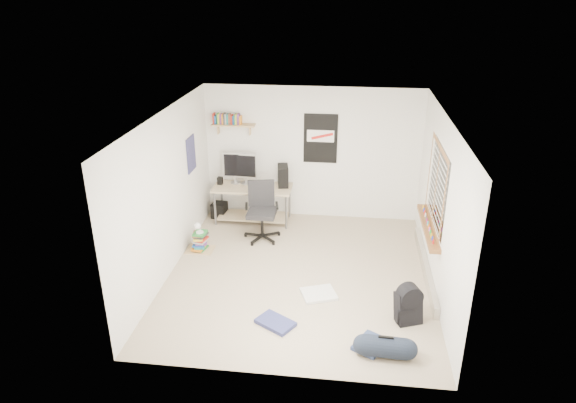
# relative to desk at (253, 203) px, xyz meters

# --- Properties ---
(floor) EXTENTS (4.00, 4.50, 0.01)m
(floor) POSITION_rel_desk_xyz_m (1.07, -1.83, -0.37)
(floor) COLOR gray
(floor) RESTS_ON ground
(ceiling) EXTENTS (4.00, 4.50, 0.01)m
(ceiling) POSITION_rel_desk_xyz_m (1.07, -1.83, 2.14)
(ceiling) COLOR white
(ceiling) RESTS_ON ground
(back_wall) EXTENTS (4.00, 0.01, 2.50)m
(back_wall) POSITION_rel_desk_xyz_m (1.07, 0.42, 0.89)
(back_wall) COLOR silver
(back_wall) RESTS_ON ground
(left_wall) EXTENTS (0.01, 4.50, 2.50)m
(left_wall) POSITION_rel_desk_xyz_m (-0.94, -1.83, 0.89)
(left_wall) COLOR silver
(left_wall) RESTS_ON ground
(right_wall) EXTENTS (0.01, 4.50, 2.50)m
(right_wall) POSITION_rel_desk_xyz_m (3.07, -1.83, 0.89)
(right_wall) COLOR silver
(right_wall) RESTS_ON ground
(desk) EXTENTS (1.54, 0.90, 0.66)m
(desk) POSITION_rel_desk_xyz_m (0.00, 0.00, 0.00)
(desk) COLOR tan
(desk) RESTS_ON floor
(monitor_left) EXTENTS (0.44, 0.13, 0.48)m
(monitor_left) POSITION_rel_desk_xyz_m (-0.35, 0.17, 0.54)
(monitor_left) COLOR #959599
(monitor_left) RESTS_ON desk
(monitor_right) EXTENTS (0.43, 0.14, 0.47)m
(monitor_right) POSITION_rel_desk_xyz_m (-0.15, 0.15, 0.53)
(monitor_right) COLOR #959599
(monitor_right) RESTS_ON desk
(pc_tower) EXTENTS (0.25, 0.42, 0.41)m
(pc_tower) POSITION_rel_desk_xyz_m (0.55, 0.17, 0.50)
(pc_tower) COLOR black
(pc_tower) RESTS_ON desk
(keyboard) EXTENTS (0.43, 0.29, 0.02)m
(keyboard) POSITION_rel_desk_xyz_m (-0.31, 0.08, 0.31)
(keyboard) COLOR black
(keyboard) RESTS_ON desk
(speaker_left) EXTENTS (0.10, 0.10, 0.18)m
(speaker_left) POSITION_rel_desk_xyz_m (-0.62, 0.05, 0.39)
(speaker_left) COLOR black
(speaker_left) RESTS_ON desk
(speaker_right) EXTENTS (0.13, 0.13, 0.20)m
(speaker_right) POSITION_rel_desk_xyz_m (0.31, -0.26, 0.40)
(speaker_right) COLOR black
(speaker_right) RESTS_ON desk
(office_chair) EXTENTS (0.79, 0.79, 1.03)m
(office_chair) POSITION_rel_desk_xyz_m (0.29, -0.70, 0.12)
(office_chair) COLOR black
(office_chair) RESTS_ON floor
(wall_shelf) EXTENTS (0.80, 0.22, 0.24)m
(wall_shelf) POSITION_rel_desk_xyz_m (-0.38, 0.31, 1.42)
(wall_shelf) COLOR tan
(wall_shelf) RESTS_ON back_wall
(poster_back_wall) EXTENTS (0.62, 0.03, 0.92)m
(poster_back_wall) POSITION_rel_desk_xyz_m (1.22, 0.40, 1.19)
(poster_back_wall) COLOR black
(poster_back_wall) RESTS_ON back_wall
(poster_left_wall) EXTENTS (0.02, 0.42, 0.60)m
(poster_left_wall) POSITION_rel_desk_xyz_m (-0.92, -0.63, 1.14)
(poster_left_wall) COLOR navy
(poster_left_wall) RESTS_ON left_wall
(window) EXTENTS (0.10, 1.50, 1.26)m
(window) POSITION_rel_desk_xyz_m (3.02, -1.53, 1.08)
(window) COLOR brown
(window) RESTS_ON right_wall
(baseboard_heater) EXTENTS (0.08, 2.50, 0.18)m
(baseboard_heater) POSITION_rel_desk_xyz_m (3.02, -1.53, -0.28)
(baseboard_heater) COLOR #B7B2A8
(baseboard_heater) RESTS_ON floor
(backpack) EXTENTS (0.41, 0.37, 0.44)m
(backpack) POSITION_rel_desk_xyz_m (2.63, -2.83, -0.16)
(backpack) COLOR black
(backpack) RESTS_ON floor
(duffel_bag) EXTENTS (0.28, 0.28, 0.52)m
(duffel_bag) POSITION_rel_desk_xyz_m (2.29, -3.59, -0.22)
(duffel_bag) COLOR black
(duffel_bag) RESTS_ON floor
(tshirt) EXTENTS (0.59, 0.55, 0.04)m
(tshirt) POSITION_rel_desk_xyz_m (1.41, -2.38, -0.34)
(tshirt) COLOR silver
(tshirt) RESTS_ON floor
(jeans_a) EXTENTS (0.58, 0.53, 0.05)m
(jeans_a) POSITION_rel_desk_xyz_m (0.89, -3.14, -0.33)
(jeans_a) COLOR navy
(jeans_a) RESTS_ON floor
(jeans_b) EXTENTS (0.50, 0.54, 0.05)m
(jeans_b) POSITION_rel_desk_xyz_m (2.13, -3.43, -0.34)
(jeans_b) COLOR navy
(jeans_b) RESTS_ON floor
(book_stack) EXTENTS (0.54, 0.48, 0.31)m
(book_stack) POSITION_rel_desk_xyz_m (-0.68, -1.25, -0.22)
(book_stack) COLOR olive
(book_stack) RESTS_ON floor
(desk_lamp) EXTENTS (0.17, 0.23, 0.21)m
(desk_lamp) POSITION_rel_desk_xyz_m (-0.66, -1.27, 0.02)
(desk_lamp) COLOR silver
(desk_lamp) RESTS_ON book_stack
(subwoofer) EXTENTS (0.29, 0.29, 0.30)m
(subwoofer) POSITION_rel_desk_xyz_m (-0.68, 0.10, -0.22)
(subwoofer) COLOR black
(subwoofer) RESTS_ON floor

